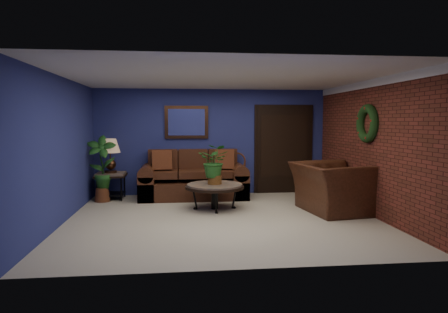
{
  "coord_description": "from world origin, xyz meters",
  "views": [
    {
      "loc": [
        -0.75,
        -7.0,
        1.73
      ],
      "look_at": [
        0.08,
        0.55,
        1.07
      ],
      "focal_mm": 32.0,
      "sensor_mm": 36.0,
      "label": 1
    }
  ],
  "objects": [
    {
      "name": "wreath",
      "position": [
        2.69,
        0.05,
        1.7
      ],
      "size": [
        0.16,
        0.72,
        0.72
      ],
      "primitive_type": "torus",
      "rotation": [
        0.0,
        1.57,
        0.0
      ],
      "color": "black",
      "rests_on": "wall_right_brick"
    },
    {
      "name": "wall_mirror",
      "position": [
        -0.6,
        2.46,
        1.72
      ],
      "size": [
        1.02,
        0.06,
        0.77
      ],
      "primitive_type": "cube",
      "color": "#432817",
      "rests_on": "wall_back"
    },
    {
      "name": "armchair",
      "position": [
        2.15,
        0.31,
        0.47
      ],
      "size": [
        1.45,
        1.61,
        0.94
      ],
      "primitive_type": "imported",
      "rotation": [
        0.0,
        0.0,
        1.71
      ],
      "color": "#4D2416",
      "rests_on": "ground"
    },
    {
      "name": "crown_molding",
      "position": [
        2.72,
        0.0,
        2.43
      ],
      "size": [
        0.03,
        5.0,
        0.14
      ],
      "primitive_type": "cube",
      "color": "white",
      "rests_on": "wall_right_brick"
    },
    {
      "name": "closet_door",
      "position": [
        1.75,
        2.47,
        1.05
      ],
      "size": [
        1.44,
        0.06,
        2.18
      ],
      "primitive_type": "cube",
      "color": "black",
      "rests_on": "wall_back"
    },
    {
      "name": "end_table",
      "position": [
        -2.3,
        2.05,
        0.46
      ],
      "size": [
        0.65,
        0.65,
        0.6
      ],
      "color": "#494440",
      "rests_on": "ground"
    },
    {
      "name": "tall_plant",
      "position": [
        -2.45,
        1.82,
        0.78
      ],
      "size": [
        0.63,
        0.43,
        1.44
      ],
      "color": "brown",
      "rests_on": "ground"
    },
    {
      "name": "floor",
      "position": [
        0.0,
        0.0,
        0.0
      ],
      "size": [
        5.5,
        5.5,
        0.0
      ],
      "primitive_type": "plane",
      "color": "beige",
      "rests_on": "ground"
    },
    {
      "name": "side_chair",
      "position": [
        0.55,
        2.12,
        0.57
      ],
      "size": [
        0.51,
        0.51,
        1.01
      ],
      "rotation": [
        0.0,
        0.0,
        -0.21
      ],
      "color": "#592B19",
      "rests_on": "ground"
    },
    {
      "name": "ceiling",
      "position": [
        0.0,
        0.0,
        2.5
      ],
      "size": [
        5.5,
        5.0,
        0.02
      ],
      "primitive_type": "cube",
      "color": "silver",
      "rests_on": "wall_back"
    },
    {
      "name": "wall_right_brick",
      "position": [
        2.75,
        0.0,
        1.25
      ],
      "size": [
        0.04,
        5.0,
        2.5
      ],
      "primitive_type": "cube",
      "color": "maroon",
      "rests_on": "ground"
    },
    {
      "name": "coffee_plant",
      "position": [
        -0.08,
        0.8,
        0.93
      ],
      "size": [
        0.73,
        0.68,
        0.79
      ],
      "color": "brown",
      "rests_on": "coffee_table"
    },
    {
      "name": "wall_back",
      "position": [
        0.0,
        2.5,
        1.25
      ],
      "size": [
        5.5,
        0.04,
        2.5
      ],
      "primitive_type": "cube",
      "color": "navy",
      "rests_on": "ground"
    },
    {
      "name": "sofa",
      "position": [
        -0.46,
        2.09,
        0.36
      ],
      "size": [
        2.42,
        1.05,
        1.09
      ],
      "color": "#4D2416",
      "rests_on": "ground"
    },
    {
      "name": "coffee_table",
      "position": [
        -0.08,
        0.8,
        0.44
      ],
      "size": [
        1.16,
        1.16,
        0.5
      ],
      "rotation": [
        0.0,
        0.0,
        -0.35
      ],
      "color": "#494440",
      "rests_on": "ground"
    },
    {
      "name": "floor_plant",
      "position": [
        2.35,
        1.86,
        0.41
      ],
      "size": [
        0.41,
        0.36,
        0.8
      ],
      "color": "brown",
      "rests_on": "ground"
    },
    {
      "name": "table_lamp",
      "position": [
        -2.3,
        2.05,
        1.07
      ],
      "size": [
        0.44,
        0.44,
        0.73
      ],
      "color": "#432817",
      "rests_on": "end_table"
    },
    {
      "name": "wall_left",
      "position": [
        -2.75,
        0.0,
        1.25
      ],
      "size": [
        0.04,
        5.0,
        2.5
      ],
      "primitive_type": "cube",
      "color": "navy",
      "rests_on": "ground"
    }
  ]
}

